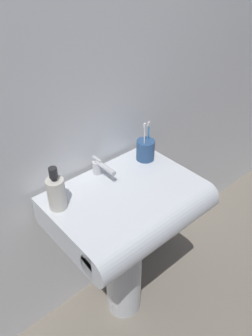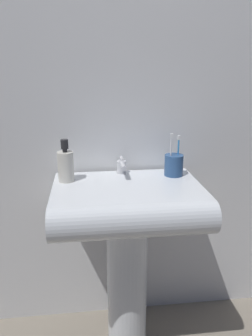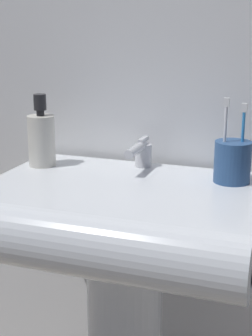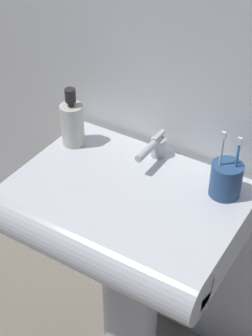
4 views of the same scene
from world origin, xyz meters
The scene contains 6 objects.
wall_back centered at (0.00, 0.25, 1.20)m, with size 5.00×0.05×2.40m, color white.
sink_pedestal centered at (0.00, 0.00, 0.35)m, with size 0.18×0.18×0.69m, color white.
sink_basin centered at (0.00, -0.05, 0.76)m, with size 0.63×0.47×0.13m.
faucet centered at (-0.01, 0.14, 0.87)m, with size 0.04×0.14×0.08m.
toothbrush_cup centered at (0.23, 0.11, 0.88)m, with size 0.09×0.09×0.20m.
soap_bottle centered at (-0.26, 0.08, 0.90)m, with size 0.07×0.07×0.19m.
Camera 2 is at (-0.16, -1.29, 1.31)m, focal length 35.00 mm.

